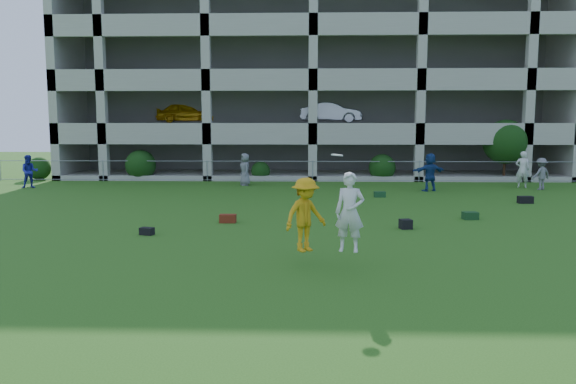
{
  "coord_description": "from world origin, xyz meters",
  "views": [
    {
      "loc": [
        -0.38,
        -12.66,
        3.36
      ],
      "look_at": [
        -0.88,
        3.0,
        1.4
      ],
      "focal_mm": 35.0,
      "sensor_mm": 36.0,
      "label": 1
    }
  ],
  "objects_px": {
    "bystander_d": "(430,172)",
    "bystander_e": "(523,169)",
    "bystander_a": "(29,172)",
    "bystander_c": "(245,169)",
    "parking_garage": "(311,84)",
    "bystander_f": "(541,174)",
    "frisbee_contest": "(318,214)",
    "crate_d": "(406,224)"
  },
  "relations": [
    {
      "from": "crate_d",
      "to": "frisbee_contest",
      "type": "distance_m",
      "value": 5.7
    },
    {
      "from": "crate_d",
      "to": "parking_garage",
      "type": "height_order",
      "value": "parking_garage"
    },
    {
      "from": "bystander_a",
      "to": "crate_d",
      "type": "height_order",
      "value": "bystander_a"
    },
    {
      "from": "bystander_d",
      "to": "bystander_c",
      "type": "bearing_deg",
      "value": -31.57
    },
    {
      "from": "bystander_f",
      "to": "bystander_a",
      "type": "bearing_deg",
      "value": -23.87
    },
    {
      "from": "bystander_a",
      "to": "parking_garage",
      "type": "distance_m",
      "value": 19.67
    },
    {
      "from": "bystander_c",
      "to": "bystander_f",
      "type": "bearing_deg",
      "value": 60.9
    },
    {
      "from": "bystander_f",
      "to": "frisbee_contest",
      "type": "bearing_deg",
      "value": 29.34
    },
    {
      "from": "bystander_c",
      "to": "parking_garage",
      "type": "height_order",
      "value": "parking_garage"
    },
    {
      "from": "bystander_a",
      "to": "frisbee_contest",
      "type": "xyz_separation_m",
      "value": [
        14.41,
        -15.32,
        0.4
      ]
    },
    {
      "from": "crate_d",
      "to": "bystander_e",
      "type": "bearing_deg",
      "value": 55.34
    },
    {
      "from": "bystander_d",
      "to": "bystander_e",
      "type": "height_order",
      "value": "bystander_e"
    },
    {
      "from": "bystander_d",
      "to": "bystander_a",
      "type": "bearing_deg",
      "value": -20.29
    },
    {
      "from": "bystander_e",
      "to": "frisbee_contest",
      "type": "distance_m",
      "value": 19.65
    },
    {
      "from": "bystander_f",
      "to": "crate_d",
      "type": "relative_size",
      "value": 4.53
    },
    {
      "from": "bystander_a",
      "to": "bystander_c",
      "type": "relative_size",
      "value": 0.99
    },
    {
      "from": "parking_garage",
      "to": "bystander_d",
      "type": "bearing_deg",
      "value": -66.13
    },
    {
      "from": "bystander_f",
      "to": "crate_d",
      "type": "bearing_deg",
      "value": 27.07
    },
    {
      "from": "bystander_a",
      "to": "bystander_e",
      "type": "distance_m",
      "value": 25.31
    },
    {
      "from": "bystander_c",
      "to": "parking_garage",
      "type": "bearing_deg",
      "value": 137.87
    },
    {
      "from": "bystander_a",
      "to": "bystander_f",
      "type": "bearing_deg",
      "value": -24.16
    },
    {
      "from": "bystander_d",
      "to": "bystander_e",
      "type": "distance_m",
      "value": 5.37
    },
    {
      "from": "bystander_e",
      "to": "bystander_d",
      "type": "bearing_deg",
      "value": 37.02
    },
    {
      "from": "bystander_c",
      "to": "bystander_e",
      "type": "relative_size",
      "value": 0.91
    },
    {
      "from": "bystander_f",
      "to": "parking_garage",
      "type": "xyz_separation_m",
      "value": [
        -11.35,
        12.16,
        5.22
      ]
    },
    {
      "from": "parking_garage",
      "to": "frisbee_contest",
      "type": "bearing_deg",
      "value": -90.18
    },
    {
      "from": "bystander_a",
      "to": "bystander_e",
      "type": "relative_size",
      "value": 0.9
    },
    {
      "from": "frisbee_contest",
      "to": "bystander_c",
      "type": "bearing_deg",
      "value": 101.77
    },
    {
      "from": "bystander_c",
      "to": "frisbee_contest",
      "type": "bearing_deg",
      "value": -11.79
    },
    {
      "from": "bystander_a",
      "to": "bystander_c",
      "type": "distance_m",
      "value": 11.0
    },
    {
      "from": "crate_d",
      "to": "frisbee_contest",
      "type": "bearing_deg",
      "value": -121.07
    },
    {
      "from": "bystander_a",
      "to": "frisbee_contest",
      "type": "bearing_deg",
      "value": -71.09
    },
    {
      "from": "bystander_c",
      "to": "frisbee_contest",
      "type": "distance_m",
      "value": 17.21
    },
    {
      "from": "crate_d",
      "to": "bystander_d",
      "type": "bearing_deg",
      "value": 73.71
    },
    {
      "from": "bystander_a",
      "to": "crate_d",
      "type": "bearing_deg",
      "value": -55.66
    },
    {
      "from": "bystander_a",
      "to": "bystander_d",
      "type": "bearing_deg",
      "value": -26.1
    },
    {
      "from": "bystander_e",
      "to": "crate_d",
      "type": "xyz_separation_m",
      "value": [
        -8.0,
        -11.57,
        -0.79
      ]
    },
    {
      "from": "bystander_c",
      "to": "parking_garage",
      "type": "xyz_separation_m",
      "value": [
        3.6,
        10.71,
        5.16
      ]
    },
    {
      "from": "bystander_d",
      "to": "bystander_e",
      "type": "bearing_deg",
      "value": 179.53
    },
    {
      "from": "bystander_e",
      "to": "frisbee_contest",
      "type": "bearing_deg",
      "value": 75.33
    },
    {
      "from": "bystander_f",
      "to": "frisbee_contest",
      "type": "xyz_separation_m",
      "value": [
        -11.44,
        -15.4,
        0.46
      ]
    },
    {
      "from": "bystander_c",
      "to": "frisbee_contest",
      "type": "height_order",
      "value": "frisbee_contest"
    }
  ]
}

